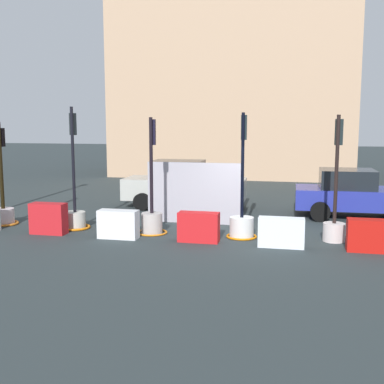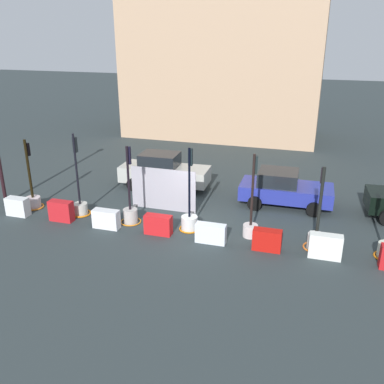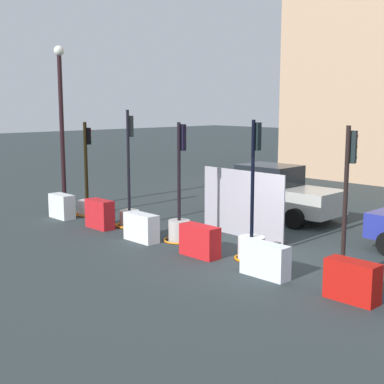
{
  "view_description": "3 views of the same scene",
  "coord_description": "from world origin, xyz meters",
  "px_view_note": "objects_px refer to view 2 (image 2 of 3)",
  "views": [
    {
      "loc": [
        1.6,
        -13.04,
        3.08
      ],
      "look_at": [
        -1.43,
        0.09,
        1.19
      ],
      "focal_mm": 44.68,
      "sensor_mm": 36.0,
      "label": 1
    },
    {
      "loc": [
        4.66,
        -14.77,
        7.53
      ],
      "look_at": [
        0.08,
        0.03,
        1.56
      ],
      "focal_mm": 39.18,
      "sensor_mm": 36.0,
      "label": 2
    },
    {
      "loc": [
        8.51,
        -10.16,
        3.79
      ],
      "look_at": [
        -2.07,
        -0.19,
        1.43
      ],
      "focal_mm": 51.11,
      "sensor_mm": 36.0,
      "label": 3
    }
  ],
  "objects_px": {
    "traffic_light_0": "(33,197)",
    "construction_barrier_2": "(106,219)",
    "construction_barrier_3": "(158,225)",
    "construction_barrier_4": "(211,233)",
    "traffic_light_4": "(251,219)",
    "car_blue_estate": "(284,189)",
    "construction_barrier_5": "(267,240)",
    "construction_barrier_0": "(18,207)",
    "car_silver_hatchback": "(164,171)",
    "traffic_light_3": "(189,218)",
    "construction_barrier_6": "(325,246)",
    "traffic_light_2": "(130,210)",
    "traffic_light_5": "(316,236)",
    "construction_barrier_1": "(61,211)",
    "traffic_light_1": "(80,203)"
  },
  "relations": [
    {
      "from": "traffic_light_0",
      "to": "traffic_light_2",
      "type": "xyz_separation_m",
      "value": [
        4.89,
        -0.13,
        0.04
      ]
    },
    {
      "from": "traffic_light_2",
      "to": "construction_barrier_4",
      "type": "bearing_deg",
      "value": -11.77
    },
    {
      "from": "construction_barrier_3",
      "to": "traffic_light_3",
      "type": "bearing_deg",
      "value": 35.63
    },
    {
      "from": "construction_barrier_4",
      "to": "construction_barrier_5",
      "type": "relative_size",
      "value": 1.11
    },
    {
      "from": "construction_barrier_3",
      "to": "car_silver_hatchback",
      "type": "distance_m",
      "value": 5.39
    },
    {
      "from": "traffic_light_4",
      "to": "construction_barrier_3",
      "type": "height_order",
      "value": "traffic_light_4"
    },
    {
      "from": "construction_barrier_3",
      "to": "construction_barrier_6",
      "type": "bearing_deg",
      "value": -0.11
    },
    {
      "from": "construction_barrier_6",
      "to": "construction_barrier_3",
      "type": "bearing_deg",
      "value": 179.89
    },
    {
      "from": "construction_barrier_2",
      "to": "construction_barrier_3",
      "type": "xyz_separation_m",
      "value": [
        2.23,
        0.11,
        0.01
      ]
    },
    {
      "from": "car_silver_hatchback",
      "to": "car_blue_estate",
      "type": "height_order",
      "value": "car_silver_hatchback"
    },
    {
      "from": "traffic_light_4",
      "to": "construction_barrier_3",
      "type": "relative_size",
      "value": 3.07
    },
    {
      "from": "car_silver_hatchback",
      "to": "traffic_light_4",
      "type": "bearing_deg",
      "value": -38.98
    },
    {
      "from": "traffic_light_0",
      "to": "construction_barrier_6",
      "type": "xyz_separation_m",
      "value": [
        12.71,
        -0.82,
        -0.07
      ]
    },
    {
      "from": "traffic_light_3",
      "to": "construction_barrier_1",
      "type": "xyz_separation_m",
      "value": [
        -5.42,
        -0.8,
        -0.08
      ]
    },
    {
      "from": "traffic_light_2",
      "to": "construction_barrier_4",
      "type": "relative_size",
      "value": 2.84
    },
    {
      "from": "construction_barrier_1",
      "to": "construction_barrier_2",
      "type": "height_order",
      "value": "construction_barrier_1"
    },
    {
      "from": "traffic_light_0",
      "to": "car_silver_hatchback",
      "type": "relative_size",
      "value": 0.7
    },
    {
      "from": "traffic_light_0",
      "to": "construction_barrier_2",
      "type": "bearing_deg",
      "value": -12.35
    },
    {
      "from": "traffic_light_5",
      "to": "construction_barrier_4",
      "type": "height_order",
      "value": "traffic_light_5"
    },
    {
      "from": "traffic_light_1",
      "to": "traffic_light_2",
      "type": "distance_m",
      "value": 2.45
    },
    {
      "from": "traffic_light_0",
      "to": "construction_barrier_4",
      "type": "distance_m",
      "value": 8.61
    },
    {
      "from": "construction_barrier_6",
      "to": "car_silver_hatchback",
      "type": "bearing_deg",
      "value": 147.47
    },
    {
      "from": "construction_barrier_0",
      "to": "traffic_light_1",
      "type": "bearing_deg",
      "value": 19.57
    },
    {
      "from": "construction_barrier_1",
      "to": "construction_barrier_6",
      "type": "height_order",
      "value": "construction_barrier_6"
    },
    {
      "from": "construction_barrier_5",
      "to": "traffic_light_1",
      "type": "bearing_deg",
      "value": 174.32
    },
    {
      "from": "traffic_light_2",
      "to": "traffic_light_5",
      "type": "relative_size",
      "value": 1.04
    },
    {
      "from": "traffic_light_5",
      "to": "construction_barrier_0",
      "type": "distance_m",
      "value": 12.51
    },
    {
      "from": "traffic_light_5",
      "to": "construction_barrier_1",
      "type": "bearing_deg",
      "value": -176.29
    },
    {
      "from": "traffic_light_5",
      "to": "construction_barrier_1",
      "type": "height_order",
      "value": "traffic_light_5"
    },
    {
      "from": "construction_barrier_2",
      "to": "car_silver_hatchback",
      "type": "relative_size",
      "value": 0.24
    },
    {
      "from": "construction_barrier_2",
      "to": "construction_barrier_4",
      "type": "height_order",
      "value": "construction_barrier_2"
    },
    {
      "from": "traffic_light_2",
      "to": "traffic_light_4",
      "type": "height_order",
      "value": "traffic_light_4"
    },
    {
      "from": "traffic_light_4",
      "to": "traffic_light_2",
      "type": "bearing_deg",
      "value": -177.66
    },
    {
      "from": "traffic_light_2",
      "to": "car_silver_hatchback",
      "type": "xyz_separation_m",
      "value": [
        -0.18,
        4.42,
        0.29
      ]
    },
    {
      "from": "construction_barrier_0",
      "to": "car_silver_hatchback",
      "type": "height_order",
      "value": "car_silver_hatchback"
    },
    {
      "from": "construction_barrier_1",
      "to": "construction_barrier_5",
      "type": "height_order",
      "value": "construction_barrier_1"
    },
    {
      "from": "traffic_light_0",
      "to": "construction_barrier_0",
      "type": "relative_size",
      "value": 3.22
    },
    {
      "from": "traffic_light_1",
      "to": "construction_barrier_4",
      "type": "relative_size",
      "value": 3.12
    },
    {
      "from": "traffic_light_0",
      "to": "traffic_light_4",
      "type": "xyz_separation_m",
      "value": [
        9.91,
        0.08,
        0.2
      ]
    },
    {
      "from": "traffic_light_1",
      "to": "traffic_light_2",
      "type": "relative_size",
      "value": 1.1
    },
    {
      "from": "traffic_light_1",
      "to": "construction_barrier_1",
      "type": "height_order",
      "value": "traffic_light_1"
    },
    {
      "from": "construction_barrier_0",
      "to": "car_silver_hatchback",
      "type": "relative_size",
      "value": 0.22
    },
    {
      "from": "traffic_light_4",
      "to": "car_blue_estate",
      "type": "distance_m",
      "value": 3.74
    },
    {
      "from": "construction_barrier_1",
      "to": "construction_barrier_3",
      "type": "distance_m",
      "value": 4.37
    },
    {
      "from": "traffic_light_4",
      "to": "construction_barrier_2",
      "type": "height_order",
      "value": "traffic_light_4"
    },
    {
      "from": "construction_barrier_3",
      "to": "construction_barrier_4",
      "type": "xyz_separation_m",
      "value": [
        2.16,
        -0.09,
        -0.01
      ]
    },
    {
      "from": "construction_barrier_2",
      "to": "construction_barrier_3",
      "type": "bearing_deg",
      "value": 2.81
    },
    {
      "from": "construction_barrier_0",
      "to": "construction_barrier_2",
      "type": "bearing_deg",
      "value": 0.14
    },
    {
      "from": "traffic_light_4",
      "to": "car_blue_estate",
      "type": "xyz_separation_m",
      "value": [
        0.9,
        3.63,
        0.07
      ]
    },
    {
      "from": "traffic_light_3",
      "to": "traffic_light_0",
      "type": "bearing_deg",
      "value": 179.62
    }
  ]
}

